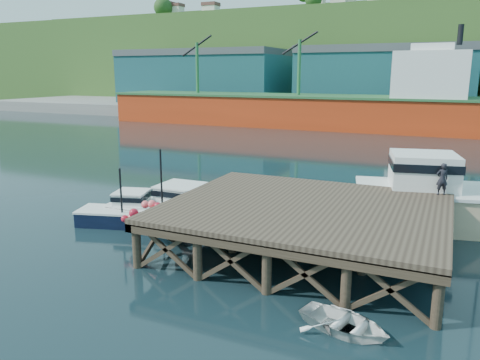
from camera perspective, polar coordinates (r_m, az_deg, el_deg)
The scene contains 12 objects.
ground at distance 23.64m, azimuth -5.14°, elevation -6.46°, with size 300.00×300.00×0.00m, color black.
wharf at distance 20.82m, azimuth 7.82°, elevation -3.63°, with size 12.00×10.00×2.62m.
far_quay at distance 90.30m, azimuth 17.46°, elevation 8.03°, with size 160.00×40.00×2.00m, color gray.
warehouse_left at distance 96.13m, azimuth -4.34°, elevation 12.13°, with size 32.00×16.00×9.00m, color #1B535A.
warehouse_mid at distance 85.09m, azimuth 17.27°, elevation 11.49°, with size 28.00×16.00×9.00m, color #1B535A.
cargo_ship at distance 70.28m, azimuth 8.31°, elevation 9.13°, with size 55.50×10.00×13.75m.
hillside at distance 119.91m, azimuth 19.68°, elevation 13.74°, with size 220.00×50.00×22.00m, color #2D511E.
boat_navy at distance 25.51m, azimuth -13.53°, elevation -3.82°, with size 5.35×3.47×3.15m.
boat_black at distance 25.25m, azimuth -8.26°, elevation -3.48°, with size 6.65×5.62×4.10m.
trawler at distance 26.61m, azimuth 26.28°, elevation -1.89°, with size 12.49×6.60×7.95m.
dinghy at distance 15.43m, azimuth 12.63°, elevation -16.62°, with size 2.08×2.91×0.60m, color white.
dockworker at distance 24.26m, azimuth 23.41°, elevation 0.11°, with size 0.56×0.37×1.54m, color black.
Camera 1 is at (11.09, -19.35, 7.84)m, focal length 35.00 mm.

